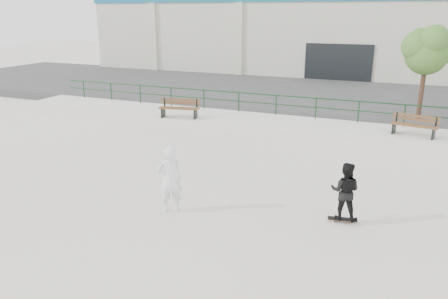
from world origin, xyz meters
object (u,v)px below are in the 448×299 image
at_px(skateboard, 342,219).
at_px(tree, 428,49).
at_px(standing_skater, 345,191).
at_px(bench_left, 180,108).
at_px(bench_right, 414,126).
at_px(seated_skater, 170,179).

bearing_deg(skateboard, tree, 68.34).
bearing_deg(standing_skater, bench_left, -39.10).
bearing_deg(bench_right, skateboard, -89.69).
bearing_deg(standing_skater, skateboard, 0.33).
bearing_deg(bench_right, standing_skater, -89.69).
xyz_separation_m(skateboard, standing_skater, (0.00, 0.00, 0.83)).
xyz_separation_m(bench_right, seated_skater, (-6.36, -9.41, 0.03)).
height_order(skateboard, seated_skater, seated_skater).
relative_size(bench_left, skateboard, 2.55).
bearing_deg(standing_skater, seated_skater, 14.67).
height_order(tree, standing_skater, tree).
relative_size(bench_left, tree, 0.46).
bearing_deg(skateboard, bench_left, 128.29).
xyz_separation_m(skateboard, seated_skater, (-4.66, -1.19, 0.89)).
xyz_separation_m(bench_right, standing_skater, (-1.70, -8.22, -0.03)).
height_order(bench_right, standing_skater, standing_skater).
height_order(standing_skater, seated_skater, seated_skater).
bearing_deg(standing_skater, tree, -99.05).
bearing_deg(bench_right, seated_skater, -112.07).
relative_size(tree, seated_skater, 2.30).
distance_m(skateboard, standing_skater, 0.83).
distance_m(bench_right, seated_skater, 11.36).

